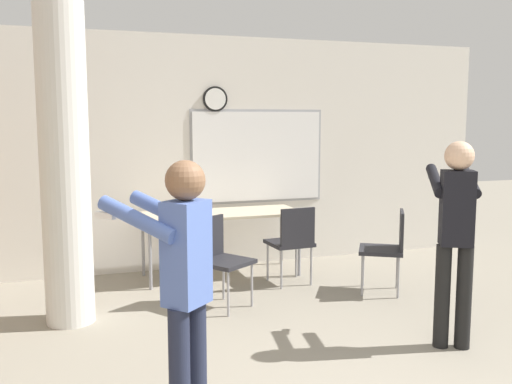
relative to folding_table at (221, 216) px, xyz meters
name	(u,v)px	position (x,y,z in m)	size (l,w,h in m)	color
wall_back	(188,153)	(-0.27, 0.53, 0.70)	(8.00, 0.15, 2.80)	silver
support_pillar	(65,166)	(-1.68, -1.04, 0.70)	(0.42, 0.42, 2.80)	silver
folding_table	(221,216)	(0.00, 0.00, 0.00)	(1.83, 0.70, 0.75)	beige
bottle_on_table	(190,205)	(-0.36, 0.00, 0.16)	(0.07, 0.07, 0.28)	#4C3319
chair_table_front	(220,255)	(-0.30, -1.05, -0.19)	(0.61, 0.61, 0.87)	#232328
chair_table_right	(292,239)	(0.64, -0.59, -0.19)	(0.47, 0.47, 0.87)	#232328
chair_mid_room	(388,245)	(1.48, -1.18, -0.19)	(0.60, 0.60, 0.87)	#232328
person_playing_front	(183,280)	(-1.09, -3.26, 0.24)	(0.61, 0.62, 1.59)	#1E2338
person_playing_side	(455,227)	(1.21, -2.59, 0.27)	(0.55, 0.68, 1.64)	black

